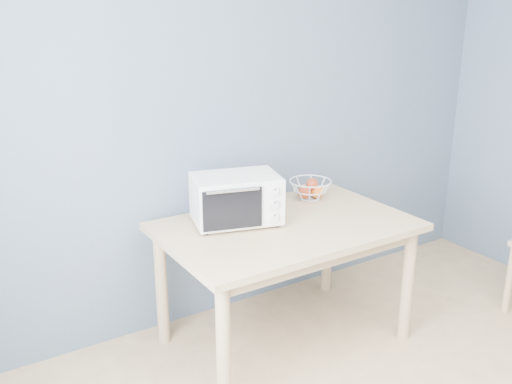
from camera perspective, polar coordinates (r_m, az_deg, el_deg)
dining_table at (r=3.26m, az=3.01°, el=-4.81°), size 1.40×0.90×0.75m
toaster_oven at (r=3.17m, az=-2.32°, el=-0.68°), size 0.54×0.44×0.28m
fruit_basket at (r=3.61m, az=5.41°, el=0.33°), size 0.30×0.30×0.14m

